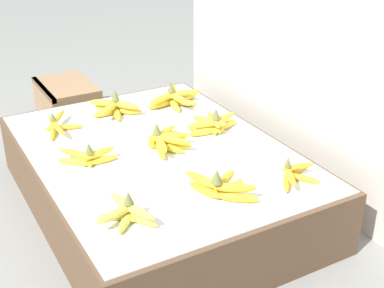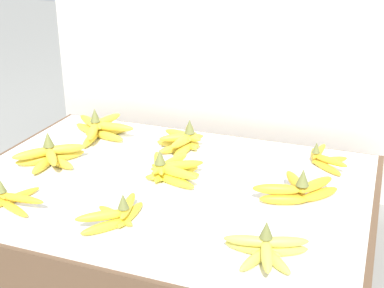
# 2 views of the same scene
# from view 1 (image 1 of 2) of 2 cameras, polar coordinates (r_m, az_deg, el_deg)

# --- Properties ---
(ground_plane) EXTENTS (10.00, 10.00, 0.00)m
(ground_plane) POSITION_cam_1_polar(r_m,az_deg,el_deg) (2.15, -3.56, -6.45)
(ground_plane) COLOR gray
(display_platform) EXTENTS (1.25, 0.91, 0.25)m
(display_platform) POSITION_cam_1_polar(r_m,az_deg,el_deg) (2.09, -3.65, -3.61)
(display_platform) COLOR brown
(display_platform) RESTS_ON ground_plane
(back_vendor_table) EXTENTS (1.48, 0.43, 0.78)m
(back_vendor_table) POSITION_cam_1_polar(r_m,az_deg,el_deg) (2.37, 13.75, 6.51)
(back_vendor_table) COLOR beige
(back_vendor_table) RESTS_ON ground_plane
(wooden_crate) EXTENTS (0.39, 0.26, 0.21)m
(wooden_crate) POSITION_cam_1_polar(r_m,az_deg,el_deg) (2.92, -13.14, 4.32)
(wooden_crate) COLOR #997551
(wooden_crate) RESTS_ON ground_plane
(banana_bunch_front_left) EXTENTS (0.26, 0.17, 0.08)m
(banana_bunch_front_left) POSITION_cam_1_polar(r_m,az_deg,el_deg) (2.25, -14.25, 1.99)
(banana_bunch_front_left) COLOR gold
(banana_bunch_front_left) RESTS_ON display_platform
(banana_bunch_front_midleft) EXTENTS (0.14, 0.21, 0.09)m
(banana_bunch_front_midleft) POSITION_cam_1_polar(r_m,az_deg,el_deg) (1.95, -10.97, -1.33)
(banana_bunch_front_midleft) COLOR yellow
(banana_bunch_front_midleft) RESTS_ON display_platform
(banana_bunch_front_midright) EXTENTS (0.20, 0.18, 0.10)m
(banana_bunch_front_midright) POSITION_cam_1_polar(r_m,az_deg,el_deg) (1.61, -6.97, -7.25)
(banana_bunch_front_midright) COLOR #DBCC4C
(banana_bunch_front_midright) RESTS_ON display_platform
(banana_bunch_middle_left) EXTENTS (0.21, 0.22, 0.11)m
(banana_bunch_middle_left) POSITION_cam_1_polar(r_m,az_deg,el_deg) (2.35, -8.28, 3.84)
(banana_bunch_middle_left) COLOR gold
(banana_bunch_middle_left) RESTS_ON display_platform
(banana_bunch_middle_midleft) EXTENTS (0.21, 0.18, 0.10)m
(banana_bunch_middle_midleft) POSITION_cam_1_polar(r_m,az_deg,el_deg) (2.03, -2.91, 0.34)
(banana_bunch_middle_midleft) COLOR yellow
(banana_bunch_middle_midleft) RESTS_ON display_platform
(banana_bunch_middle_midright) EXTENTS (0.23, 0.18, 0.11)m
(banana_bunch_middle_midright) POSITION_cam_1_polar(r_m,az_deg,el_deg) (1.72, 3.07, -4.53)
(banana_bunch_middle_midright) COLOR gold
(banana_bunch_middle_midright) RESTS_ON display_platform
(banana_bunch_back_left) EXTENTS (0.27, 0.28, 0.11)m
(banana_bunch_back_left) POSITION_cam_1_polar(r_m,az_deg,el_deg) (2.43, -1.93, 4.91)
(banana_bunch_back_left) COLOR gold
(banana_bunch_back_left) RESTS_ON display_platform
(banana_bunch_back_midleft) EXTENTS (0.17, 0.25, 0.11)m
(banana_bunch_back_midleft) POSITION_cam_1_polar(r_m,az_deg,el_deg) (2.17, 2.24, 2.14)
(banana_bunch_back_midleft) COLOR gold
(banana_bunch_back_midleft) RESTS_ON display_platform
(banana_bunch_back_midright) EXTENTS (0.14, 0.20, 0.08)m
(banana_bunch_back_midright) POSITION_cam_1_polar(r_m,az_deg,el_deg) (1.84, 10.85, -3.14)
(banana_bunch_back_midright) COLOR gold
(banana_bunch_back_midright) RESTS_ON display_platform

